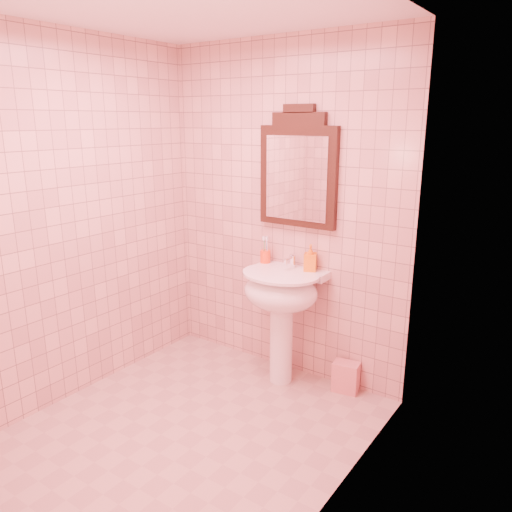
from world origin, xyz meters
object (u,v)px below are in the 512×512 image
Objects in this scene: pedestal_sink at (281,299)px; toothbrush_cup at (265,256)px; mirror at (298,171)px; soap_dispenser at (310,258)px; towel at (346,377)px.

pedestal_sink is 4.79× the size of toothbrush_cup.
mirror is at bearing 90.00° from pedestal_sink.
soap_dispenser reaches higher than toothbrush_cup.
pedestal_sink is 0.93m from mirror.
toothbrush_cup is 0.39m from soap_dispenser.
pedestal_sink reaches higher than towel.
mirror is at bearing 140.00° from soap_dispenser.
towel is (0.33, -0.01, -0.85)m from soap_dispenser.
towel is at bearing -6.47° from mirror.
soap_dispenser is at bearing 1.35° from toothbrush_cup.
soap_dispenser is (0.15, -0.04, -0.61)m from mirror.
mirror is 0.70m from toothbrush_cup.
mirror reaches higher than soap_dispenser.
towel is (0.47, 0.15, -0.55)m from pedestal_sink.
mirror is (0.00, 0.20, 0.91)m from pedestal_sink.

